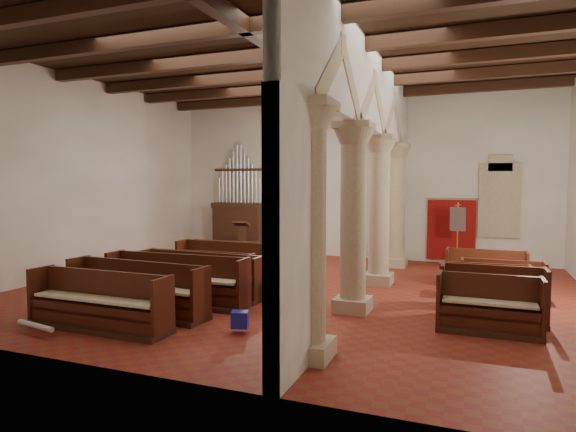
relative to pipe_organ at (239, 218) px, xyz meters
The scene contains 29 objects.
floor 7.24m from the pipe_organ, 50.71° to the right, with size 14.00×14.00×0.00m, color maroon.
ceiling 8.48m from the pipe_organ, 50.71° to the right, with size 14.00×14.00×0.00m, color black.
wall_back 4.81m from the pipe_organ, ahead, with size 14.00×0.02×6.00m, color white.
wall_front 12.46m from the pipe_organ, 68.63° to the right, with size 14.00×0.02×6.00m, color white.
wall_left 6.26m from the pipe_organ, 114.44° to the right, with size 0.02×12.00×6.00m, color white.
ceiling_beams 8.38m from the pipe_organ, 50.71° to the right, with size 13.80×11.80×0.30m, color #341C10, non-canonical shape.
arcade 8.65m from the pipe_organ, 41.12° to the right, with size 0.90×11.90×6.00m.
window_back 9.55m from the pipe_organ, ahead, with size 1.00×0.03×2.20m, color #2D6652.
pipe_organ is the anchor object (origin of this frame).
lectern 1.65m from the pipe_organ, 59.60° to the right, with size 0.62×0.64×1.40m.
dossal_curtain 8.01m from the pipe_organ, ahead, with size 1.80×0.07×2.17m.
processional_banner 8.30m from the pipe_organ, ahead, with size 0.49×0.62×2.17m.
hymnal_box_a 10.42m from the pipe_organ, 63.04° to the right, with size 0.31×0.25×0.31m, color navy.
hymnal_box_b 8.03m from the pipe_organ, 66.15° to the right, with size 0.30×0.24×0.30m, color navy.
hymnal_box_c 8.27m from the pipe_organ, 57.21° to the right, with size 0.37×0.30×0.37m, color navy.
tube_heater_a 10.81m from the pipe_organ, 83.55° to the right, with size 0.10×0.10×1.01m, color white.
tube_heater_b 8.74m from the pipe_organ, 73.62° to the right, with size 0.10×0.10×0.97m, color white.
nave_pew_0 10.27m from the pipe_organ, 78.28° to the right, with size 3.02×0.75×1.10m.
nave_pew_1 9.20m from the pipe_organ, 76.96° to the right, with size 3.41×0.92×1.12m.
nave_pew_2 8.27m from the pipe_organ, 73.27° to the right, with size 3.51×0.86×1.14m.
nave_pew_3 7.49m from the pipe_organ, 70.67° to the right, with size 3.35×0.81×1.07m.
nave_pew_4 6.80m from the pipe_organ, 72.54° to the right, with size 3.11×0.78×1.00m.
nave_pew_5 5.97m from the pipe_organ, 64.60° to the right, with size 3.54×0.90×1.13m.
nave_pew_6 5.09m from the pipe_organ, 65.42° to the right, with size 2.86×0.77×1.05m.
aisle_pew_0 11.81m from the pipe_organ, 39.93° to the right, with size 1.85×0.73×1.08m.
aisle_pew_1 11.36m from the pipe_organ, 36.45° to the right, with size 2.01×0.79×1.12m.
aisle_pew_2 10.72m from the pipe_organ, 32.77° to the right, with size 1.93×0.75×1.00m.
aisle_pew_3 10.60m from the pipe_organ, 27.21° to the right, with size 1.87×0.67×0.96m.
aisle_pew_4 9.77m from the pipe_organ, 21.40° to the right, with size 2.02×0.71×1.02m.
Camera 1 is at (4.21, -11.61, 2.80)m, focal length 30.00 mm.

